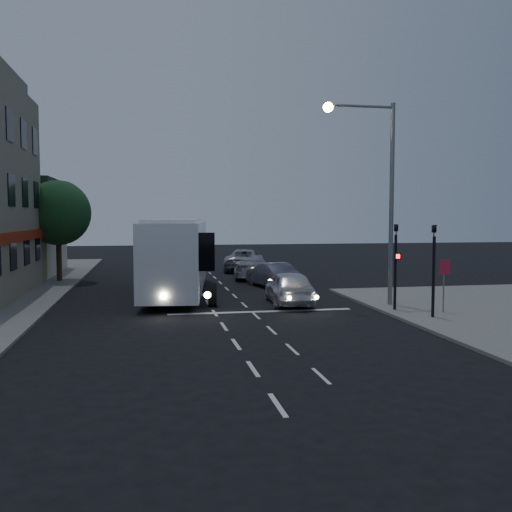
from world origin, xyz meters
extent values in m
plane|color=black|center=(0.00, 0.00, 0.00)|extent=(120.00, 120.00, 0.00)
cube|color=silver|center=(0.00, -10.00, 0.01)|extent=(0.12, 1.60, 0.01)
cube|color=silver|center=(0.00, -7.00, 0.01)|extent=(0.12, 1.60, 0.01)
cube|color=silver|center=(0.00, -4.00, 0.01)|extent=(0.12, 1.60, 0.01)
cube|color=silver|center=(0.00, -1.00, 0.01)|extent=(0.12, 1.60, 0.01)
cube|color=silver|center=(0.00, 2.00, 0.01)|extent=(0.12, 1.60, 0.01)
cube|color=silver|center=(0.00, 5.00, 0.01)|extent=(0.12, 1.60, 0.01)
cube|color=silver|center=(0.00, 8.00, 0.01)|extent=(0.12, 1.60, 0.01)
cube|color=silver|center=(0.00, 11.00, 0.01)|extent=(0.12, 1.60, 0.01)
cube|color=silver|center=(0.00, 14.00, 0.01)|extent=(0.12, 1.60, 0.01)
cube|color=silver|center=(0.00, 17.00, 0.01)|extent=(0.12, 1.60, 0.01)
cube|color=silver|center=(1.60, -8.00, 0.01)|extent=(0.10, 1.50, 0.01)
cube|color=silver|center=(1.60, -5.00, 0.01)|extent=(0.10, 1.50, 0.01)
cube|color=silver|center=(1.60, -2.00, 0.01)|extent=(0.10, 1.50, 0.01)
cube|color=silver|center=(1.60, 1.00, 0.01)|extent=(0.10, 1.50, 0.01)
cube|color=silver|center=(1.60, 4.00, 0.01)|extent=(0.10, 1.50, 0.01)
cube|color=silver|center=(1.60, 7.00, 0.01)|extent=(0.10, 1.50, 0.01)
cube|color=silver|center=(1.60, 10.00, 0.01)|extent=(0.10, 1.50, 0.01)
cube|color=silver|center=(1.60, 13.00, 0.01)|extent=(0.10, 1.50, 0.01)
cube|color=silver|center=(1.60, 16.00, 0.01)|extent=(0.10, 1.50, 0.01)
cube|color=silver|center=(1.60, 19.00, 0.01)|extent=(0.10, 1.50, 0.01)
cube|color=silver|center=(2.00, 2.00, 0.01)|extent=(8.00, 0.35, 0.01)
cube|color=white|center=(-1.23, 8.32, 2.09)|extent=(4.23, 13.09, 3.43)
cube|color=white|center=(-1.23, 8.32, 3.86)|extent=(3.75, 12.61, 0.19)
cube|color=black|center=(-1.23, 1.95, 2.62)|extent=(2.46, 0.43, 1.61)
cube|color=black|center=(0.12, 8.86, 2.79)|extent=(1.35, 10.64, 0.96)
cube|color=black|center=(-2.58, 8.86, 2.79)|extent=(1.35, 10.64, 0.96)
cube|color=red|center=(0.13, 9.39, 1.61)|extent=(0.75, 5.85, 1.50)
cube|color=red|center=(-2.59, 9.39, 1.61)|extent=(0.75, 5.85, 1.50)
cylinder|color=black|center=(-2.57, 3.82, 0.54)|extent=(0.50, 1.11, 1.07)
cylinder|color=black|center=(0.11, 3.82, 0.54)|extent=(0.50, 1.11, 1.07)
cylinder|color=black|center=(-2.57, 11.00, 0.54)|extent=(0.50, 1.11, 1.07)
cylinder|color=black|center=(0.11, 11.00, 0.54)|extent=(0.50, 1.11, 1.07)
cylinder|color=black|center=(-2.57, 12.82, 0.54)|extent=(0.50, 1.11, 1.07)
cylinder|color=black|center=(0.11, 12.82, 0.54)|extent=(0.50, 1.11, 1.07)
cylinder|color=#FFF2CC|center=(-2.14, 1.87, 0.80)|extent=(0.28, 0.09, 0.28)
cylinder|color=#FFF2CC|center=(-0.32, 1.87, 0.80)|extent=(0.28, 0.09, 0.28)
imported|color=silver|center=(3.71, 3.80, 0.80)|extent=(2.21, 4.79, 1.59)
imported|color=slate|center=(4.24, 10.17, 0.73)|extent=(2.42, 4.63, 1.45)
imported|color=#A0A0AC|center=(4.02, 14.91, 0.73)|extent=(3.43, 5.38, 1.45)
imported|color=#A7A6B2|center=(4.34, 20.23, 0.82)|extent=(3.93, 6.37, 1.65)
cylinder|color=black|center=(7.60, 0.80, 1.72)|extent=(0.12, 0.12, 3.20)
imported|color=black|center=(7.60, 0.80, 3.77)|extent=(0.15, 0.18, 0.90)
cube|color=black|center=(7.60, 0.62, 2.42)|extent=(0.25, 0.12, 0.30)
cube|color=#FF0C0C|center=(7.60, 0.55, 2.42)|extent=(0.16, 0.02, 0.18)
cylinder|color=black|center=(8.30, -1.20, 1.72)|extent=(0.12, 0.12, 3.20)
imported|color=black|center=(8.30, -1.20, 3.77)|extent=(0.18, 0.15, 0.90)
cylinder|color=slate|center=(9.30, -0.20, 1.12)|extent=(0.06, 0.06, 2.00)
cube|color=red|center=(9.30, -0.27, 2.02)|extent=(0.45, 0.03, 0.60)
cylinder|color=slate|center=(8.00, 2.20, 4.62)|extent=(0.20, 0.20, 9.00)
cylinder|color=slate|center=(6.50, 2.20, 8.92)|extent=(3.00, 0.12, 0.12)
sphere|color=#FFBF59|center=(5.00, 2.20, 8.82)|extent=(0.44, 0.44, 0.44)
cube|color=#928560|center=(-9.50, 8.00, 10.37)|extent=(1.00, 12.00, 0.50)
cube|color=#928560|center=(-9.50, 8.00, 10.87)|extent=(1.00, 6.00, 0.50)
cube|color=#A5270C|center=(-8.95, 8.00, 3.12)|extent=(0.15, 12.00, 0.50)
cube|color=black|center=(-8.98, 6.50, 2.32)|extent=(0.06, 1.30, 1.50)
cube|color=black|center=(-8.98, 9.50, 2.32)|extent=(0.06, 1.30, 1.50)
cube|color=black|center=(-8.98, 12.50, 2.32)|extent=(0.06, 1.30, 1.50)
cube|color=black|center=(-8.98, 6.50, 5.32)|extent=(0.06, 1.30, 1.50)
cube|color=black|center=(-8.98, 9.50, 5.32)|extent=(0.06, 1.30, 1.50)
cube|color=black|center=(-8.98, 12.50, 5.32)|extent=(0.06, 1.30, 1.50)
cube|color=black|center=(-8.98, 6.50, 8.32)|extent=(0.06, 1.30, 1.50)
cube|color=black|center=(-8.98, 9.50, 8.32)|extent=(0.06, 1.30, 1.50)
cube|color=black|center=(-8.98, 12.50, 8.32)|extent=(0.06, 1.30, 1.50)
cylinder|color=black|center=(-8.20, 15.00, 1.52)|extent=(0.32, 0.32, 2.80)
sphere|color=#134618|center=(-8.20, 15.00, 4.32)|extent=(4.00, 4.00, 4.00)
sphere|color=#294F2F|center=(-8.00, 15.60, 5.02)|extent=(2.60, 2.60, 2.60)
sphere|color=#134618|center=(-8.50, 14.40, 4.72)|extent=(2.40, 2.40, 2.40)
camera|label=1|loc=(-2.71, -21.84, 4.11)|focal=40.00mm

